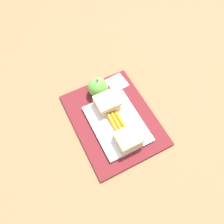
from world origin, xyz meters
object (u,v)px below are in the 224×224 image
at_px(sandwich_half_right, 107,103).
at_px(apple, 97,88).
at_px(food_tray, 117,124).
at_px(carrot_sticks_bundle, 117,122).
at_px(sandwich_half_left, 128,139).
at_px(paper_napkin, 117,83).

height_order(sandwich_half_right, apple, apple).
height_order(food_tray, apple, apple).
bearing_deg(sandwich_half_right, carrot_sticks_bundle, 179.98).
xyz_separation_m(carrot_sticks_bundle, apple, (0.15, 0.00, 0.02)).
bearing_deg(sandwich_half_left, carrot_sticks_bundle, 0.02).
distance_m(sandwich_half_right, apple, 0.07).
xyz_separation_m(food_tray, sandwich_half_right, (0.08, 0.00, 0.03)).
distance_m(sandwich_half_right, paper_napkin, 0.12).
height_order(sandwich_half_left, apple, apple).
relative_size(carrot_sticks_bundle, apple, 0.90).
relative_size(food_tray, paper_napkin, 3.29).
bearing_deg(apple, sandwich_half_left, -179.31).
bearing_deg(carrot_sticks_bundle, apple, 1.04).
xyz_separation_m(sandwich_half_left, sandwich_half_right, (0.16, 0.00, 0.00)).
bearing_deg(sandwich_half_left, paper_napkin, -19.76).
height_order(sandwich_half_right, paper_napkin, sandwich_half_right).
xyz_separation_m(sandwich_half_left, paper_napkin, (0.24, -0.09, -0.03)).
height_order(food_tray, paper_napkin, food_tray).
distance_m(sandwich_half_left, apple, 0.23).
relative_size(sandwich_half_left, sandwich_half_right, 1.00).
bearing_deg(sandwich_half_right, sandwich_half_left, 180.00).
height_order(sandwich_half_left, sandwich_half_right, same).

